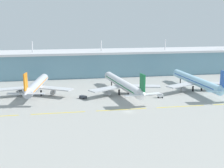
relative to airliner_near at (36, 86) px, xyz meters
name	(u,v)px	position (x,y,z in m)	size (l,w,h in m)	color
ground_plane	(129,112)	(50.39, -45.08, -6.44)	(600.00, 600.00, 0.00)	#9E9E99
terminal_building	(100,63)	(50.39, 62.55, 4.40)	(288.00, 34.00, 30.28)	#6693A8
airliner_near	(36,86)	(0.00, 0.00, 0.00)	(48.19, 58.92, 18.90)	#ADB2BC
airliner_middle	(123,84)	(55.45, -6.72, 0.02)	(48.37, 72.28, 18.90)	silver
airliner_far	(197,81)	(106.89, -5.97, 0.02)	(48.73, 72.08, 18.90)	#9ED1EA
taxiway_stripe_mid_west	(58,113)	(13.39, -40.35, -6.42)	(28.00, 0.70, 0.04)	yellow
taxiway_stripe_centre	(121,110)	(47.39, -40.35, -6.42)	(28.00, 0.70, 0.04)	yellow
taxiway_stripe_mid_east	(180,106)	(81.39, -40.35, -6.42)	(28.00, 0.70, 0.04)	yellow
baggage_cart	(160,96)	(76.39, -20.00, -5.18)	(3.88, 2.59, 2.48)	silver
pushback_tug	(83,97)	(28.72, -13.62, -5.34)	(4.76, 4.85, 1.85)	#333842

